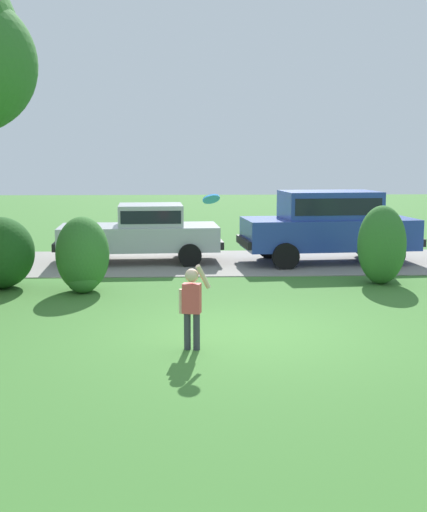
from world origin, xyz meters
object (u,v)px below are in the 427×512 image
object	(u,v)px
parked_sedan	(143,231)
frisbee	(211,199)
parked_suv	(329,223)
child_thrower	(192,302)

from	to	relation	value
parked_sedan	frisbee	bearing A→B (deg)	-77.80
parked_sedan	frisbee	xyz separation A→B (m)	(1.58, -7.32, 1.31)
parked_sedan	parked_suv	size ratio (longest dim) A/B	0.93
parked_sedan	child_thrower	size ratio (longest dim) A/B	3.50
child_thrower	frisbee	bearing A→B (deg)	73.60
parked_suv	child_thrower	bearing A→B (deg)	-114.59
child_thrower	frisbee	world-z (taller)	frisbee
parked_suv	frisbee	xyz separation A→B (m)	(-3.38, -7.00, 1.08)
parked_suv	child_thrower	world-z (taller)	parked_suv
child_thrower	frisbee	xyz separation A→B (m)	(0.32, 1.10, 1.44)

